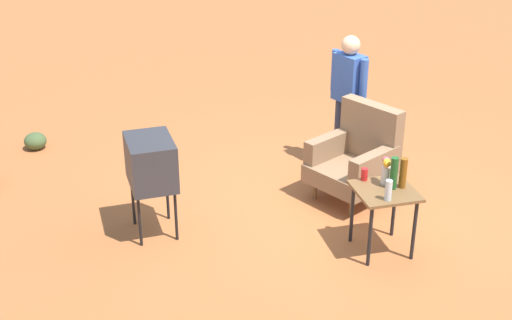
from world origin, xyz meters
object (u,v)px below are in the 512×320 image
(soda_can_red, at_px, (364,174))
(bottle_short_clear, at_px, (388,190))
(bottle_tall_amber, at_px, (403,173))
(bottle_wine_green, at_px, (394,173))
(armchair, at_px, (357,157))
(tv_on_stand, at_px, (151,163))
(person_standing, at_px, (348,94))
(side_table, at_px, (384,199))
(flower_vase, at_px, (386,170))

(soda_can_red, relative_size, bottle_short_clear, 0.61)
(soda_can_red, height_order, bottle_tall_amber, bottle_tall_amber)
(bottle_wine_green, bearing_deg, soda_can_red, -140.57)
(armchair, height_order, bottle_tall_amber, armchair)
(armchair, relative_size, soda_can_red, 8.69)
(armchair, bearing_deg, tv_on_stand, -84.92)
(armchair, relative_size, tv_on_stand, 1.03)
(person_standing, bearing_deg, armchair, -12.41)
(side_table, bearing_deg, bottle_wine_green, 94.30)
(side_table, xyz_separation_m, flower_vase, (-0.11, 0.05, 0.25))
(side_table, height_order, person_standing, person_standing)
(armchair, distance_m, flower_vase, 1.03)
(bottle_wine_green, distance_m, flower_vase, 0.11)
(tv_on_stand, relative_size, flower_vase, 3.89)
(side_table, distance_m, tv_on_stand, 2.29)
(side_table, relative_size, flower_vase, 2.51)
(armchair, xyz_separation_m, bottle_tall_amber, (1.08, 0.01, 0.32))
(soda_can_red, relative_size, bottle_wine_green, 0.38)
(armchair, relative_size, bottle_tall_amber, 3.53)
(person_standing, bearing_deg, bottle_wine_green, -7.94)
(side_table, relative_size, tv_on_stand, 0.64)
(soda_can_red, bearing_deg, bottle_short_clear, 6.99)
(side_table, xyz_separation_m, person_standing, (-1.87, 0.33, 0.38))
(armchair, bearing_deg, person_standing, 167.59)
(armchair, bearing_deg, soda_can_red, -18.22)
(tv_on_stand, distance_m, bottle_wine_green, 2.34)
(side_table, distance_m, soda_can_red, 0.31)
(side_table, distance_m, flower_vase, 0.28)
(bottle_wine_green, xyz_separation_m, bottle_tall_amber, (-0.00, 0.10, -0.01))
(bottle_wine_green, bearing_deg, person_standing, 172.06)
(armchair, height_order, bottle_short_clear, armchair)
(person_standing, relative_size, flower_vase, 6.19)
(armchair, relative_size, bottle_short_clear, 5.30)
(person_standing, bearing_deg, bottle_short_clear, -10.93)
(person_standing, xyz_separation_m, bottle_wine_green, (1.86, -0.26, -0.11))
(soda_can_red, relative_size, flower_vase, 0.46)
(side_table, height_order, bottle_short_clear, bottle_short_clear)
(person_standing, xyz_separation_m, flower_vase, (1.75, -0.29, -0.13))
(armchair, height_order, soda_can_red, armchair)
(person_standing, xyz_separation_m, soda_can_red, (1.63, -0.45, -0.21))
(armchair, xyz_separation_m, person_standing, (-0.78, 0.17, 0.44))
(soda_can_red, distance_m, bottle_wine_green, 0.32)
(side_table, xyz_separation_m, tv_on_stand, (-0.89, -2.09, 0.22))
(armchair, distance_m, bottle_short_clear, 1.33)
(soda_can_red, xyz_separation_m, bottle_wine_green, (0.23, 0.19, 0.10))
(bottle_wine_green, height_order, flower_vase, bottle_wine_green)
(tv_on_stand, relative_size, bottle_wine_green, 3.22)
(side_table, height_order, soda_can_red, soda_can_red)
(bottle_wine_green, bearing_deg, flower_vase, -165.04)
(person_standing, bearing_deg, soda_can_red, -15.49)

